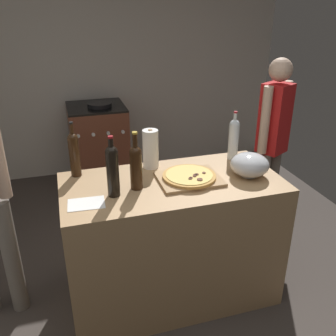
{
  "coord_description": "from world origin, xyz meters",
  "views": [
    {
      "loc": [
        -0.54,
        -1.29,
        1.99
      ],
      "look_at": [
        0.1,
        0.85,
        0.97
      ],
      "focal_mm": 39.67,
      "sensor_mm": 36.0,
      "label": 1
    }
  ],
  "objects_px": {
    "person_in_red": "(272,139)",
    "wine_bottle_green": "(234,138)",
    "mixing_bowl": "(250,165)",
    "wine_bottle_dark": "(113,169)",
    "stove": "(99,145)",
    "paper_towel_roll": "(151,149)",
    "wine_bottle_clear": "(136,165)",
    "wine_bottle_amber": "(74,153)",
    "pizza": "(189,176)"
  },
  "relations": [
    {
      "from": "pizza",
      "to": "person_in_red",
      "type": "bearing_deg",
      "value": 31.3
    },
    {
      "from": "mixing_bowl",
      "to": "wine_bottle_amber",
      "type": "distance_m",
      "value": 1.15
    },
    {
      "from": "pizza",
      "to": "wine_bottle_dark",
      "type": "height_order",
      "value": "wine_bottle_dark"
    },
    {
      "from": "paper_towel_roll",
      "to": "wine_bottle_clear",
      "type": "relative_size",
      "value": 0.74
    },
    {
      "from": "pizza",
      "to": "paper_towel_roll",
      "type": "distance_m",
      "value": 0.35
    },
    {
      "from": "paper_towel_roll",
      "to": "wine_bottle_green",
      "type": "height_order",
      "value": "wine_bottle_green"
    },
    {
      "from": "paper_towel_roll",
      "to": "wine_bottle_amber",
      "type": "relative_size",
      "value": 0.74
    },
    {
      "from": "paper_towel_roll",
      "to": "wine_bottle_clear",
      "type": "height_order",
      "value": "wine_bottle_clear"
    },
    {
      "from": "person_in_red",
      "to": "wine_bottle_green",
      "type": "bearing_deg",
      "value": -148.04
    },
    {
      "from": "pizza",
      "to": "wine_bottle_amber",
      "type": "xyz_separation_m",
      "value": [
        -0.69,
        0.28,
        0.13
      ]
    },
    {
      "from": "mixing_bowl",
      "to": "wine_bottle_dark",
      "type": "bearing_deg",
      "value": -179.11
    },
    {
      "from": "wine_bottle_clear",
      "to": "wine_bottle_green",
      "type": "height_order",
      "value": "wine_bottle_clear"
    },
    {
      "from": "pizza",
      "to": "stove",
      "type": "relative_size",
      "value": 0.36
    },
    {
      "from": "person_in_red",
      "to": "stove",
      "type": "bearing_deg",
      "value": 132.98
    },
    {
      "from": "mixing_bowl",
      "to": "wine_bottle_clear",
      "type": "bearing_deg",
      "value": 177.26
    },
    {
      "from": "wine_bottle_green",
      "to": "stove",
      "type": "height_order",
      "value": "wine_bottle_green"
    },
    {
      "from": "wine_bottle_green",
      "to": "stove",
      "type": "bearing_deg",
      "value": 114.14
    },
    {
      "from": "wine_bottle_clear",
      "to": "wine_bottle_amber",
      "type": "bearing_deg",
      "value": 139.32
    },
    {
      "from": "mixing_bowl",
      "to": "wine_bottle_amber",
      "type": "relative_size",
      "value": 0.68
    },
    {
      "from": "pizza",
      "to": "mixing_bowl",
      "type": "distance_m",
      "value": 0.41
    },
    {
      "from": "wine_bottle_amber",
      "to": "stove",
      "type": "relative_size",
      "value": 0.39
    },
    {
      "from": "pizza",
      "to": "wine_bottle_green",
      "type": "bearing_deg",
      "value": 30.44
    },
    {
      "from": "stove",
      "to": "person_in_red",
      "type": "xyz_separation_m",
      "value": [
        1.34,
        -1.43,
        0.43
      ]
    },
    {
      "from": "paper_towel_roll",
      "to": "wine_bottle_clear",
      "type": "bearing_deg",
      "value": -119.71
    },
    {
      "from": "stove",
      "to": "person_in_red",
      "type": "distance_m",
      "value": 2.01
    },
    {
      "from": "wine_bottle_amber",
      "to": "person_in_red",
      "type": "relative_size",
      "value": 0.24
    },
    {
      "from": "stove",
      "to": "person_in_red",
      "type": "height_order",
      "value": "person_in_red"
    },
    {
      "from": "wine_bottle_clear",
      "to": "person_in_red",
      "type": "height_order",
      "value": "person_in_red"
    },
    {
      "from": "paper_towel_roll",
      "to": "person_in_red",
      "type": "xyz_separation_m",
      "value": [
        1.15,
        0.31,
        -0.15
      ]
    },
    {
      "from": "wine_bottle_dark",
      "to": "wine_bottle_green",
      "type": "distance_m",
      "value": 0.98
    },
    {
      "from": "mixing_bowl",
      "to": "wine_bottle_dark",
      "type": "relative_size",
      "value": 0.67
    },
    {
      "from": "wine_bottle_clear",
      "to": "wine_bottle_amber",
      "type": "relative_size",
      "value": 0.99
    },
    {
      "from": "pizza",
      "to": "wine_bottle_green",
      "type": "relative_size",
      "value": 0.97
    },
    {
      "from": "mixing_bowl",
      "to": "paper_towel_roll",
      "type": "bearing_deg",
      "value": 151.35
    },
    {
      "from": "wine_bottle_amber",
      "to": "person_in_red",
      "type": "bearing_deg",
      "value": 10.38
    },
    {
      "from": "mixing_bowl",
      "to": "wine_bottle_dark",
      "type": "xyz_separation_m",
      "value": [
        -0.9,
        -0.01,
        0.09
      ]
    },
    {
      "from": "person_in_red",
      "to": "wine_bottle_dark",
      "type": "bearing_deg",
      "value": -156.05
    },
    {
      "from": "wine_bottle_dark",
      "to": "wine_bottle_amber",
      "type": "xyz_separation_m",
      "value": [
        -0.2,
        0.35,
        -0.01
      ]
    },
    {
      "from": "wine_bottle_clear",
      "to": "stove",
      "type": "xyz_separation_m",
      "value": [
        -0.02,
        2.03,
        -0.61
      ]
    },
    {
      "from": "wine_bottle_clear",
      "to": "wine_bottle_green",
      "type": "bearing_deg",
      "value": 18.73
    },
    {
      "from": "pizza",
      "to": "wine_bottle_green",
      "type": "distance_m",
      "value": 0.51
    },
    {
      "from": "wine_bottle_dark",
      "to": "wine_bottle_amber",
      "type": "distance_m",
      "value": 0.4
    },
    {
      "from": "wine_bottle_green",
      "to": "stove",
      "type": "xyz_separation_m",
      "value": [
        -0.79,
        1.77,
        -0.61
      ]
    },
    {
      "from": "stove",
      "to": "wine_bottle_dark",
      "type": "bearing_deg",
      "value": -93.57
    },
    {
      "from": "wine_bottle_green",
      "to": "person_in_red",
      "type": "bearing_deg",
      "value": 31.96
    },
    {
      "from": "paper_towel_roll",
      "to": "person_in_red",
      "type": "height_order",
      "value": "person_in_red"
    },
    {
      "from": "pizza",
      "to": "mixing_bowl",
      "type": "bearing_deg",
      "value": -6.94
    },
    {
      "from": "mixing_bowl",
      "to": "stove",
      "type": "xyz_separation_m",
      "value": [
        -0.77,
        2.07,
        -0.53
      ]
    },
    {
      "from": "mixing_bowl",
      "to": "wine_bottle_green",
      "type": "xyz_separation_m",
      "value": [
        0.02,
        0.3,
        0.08
      ]
    },
    {
      "from": "wine_bottle_dark",
      "to": "wine_bottle_clear",
      "type": "xyz_separation_m",
      "value": [
        0.15,
        0.05,
        -0.02
      ]
    }
  ]
}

